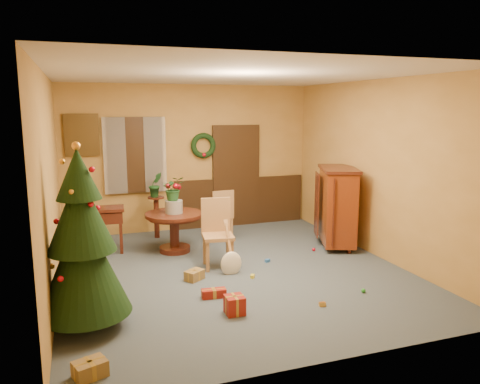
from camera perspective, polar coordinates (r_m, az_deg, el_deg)
name	(u,v)px	position (r m, az deg, el deg)	size (l,w,h in m)	color
room_envelope	(201,174)	(9.52, -4.75, 2.16)	(5.50, 5.50, 5.50)	#374050
dining_table	(174,225)	(8.09, -8.02, -3.96)	(0.99, 0.99, 0.68)	black
urn	(174,207)	(8.02, -8.07, -1.79)	(0.30, 0.30, 0.22)	slate
centerpiece_plant	(173,188)	(7.96, -8.13, 0.43)	(0.37, 0.32, 0.41)	#1E4C23
chair_near	(217,230)	(7.29, -2.82, -4.68)	(0.52, 0.52, 1.06)	olive
chair_far	(221,213)	(8.74, -2.29, -2.57)	(0.44, 0.44, 0.95)	olive
guitar	(231,249)	(6.97, -1.09, -6.95)	(0.33, 0.15, 0.77)	beige
plant_stand	(156,212)	(9.00, -10.15, -2.45)	(0.31, 0.31, 0.79)	black
stand_plant	(156,185)	(8.90, -10.26, 0.89)	(0.26, 0.21, 0.46)	#19471E
christmas_tree	(82,243)	(5.41, -18.70, -5.86)	(1.02, 1.02, 2.09)	#382111
writing_desk	(97,219)	(8.28, -16.98, -3.17)	(0.91, 0.50, 0.78)	black
sideboard	(337,205)	(8.44, 11.79, -1.50)	(0.94, 1.24, 1.42)	#581A0A
gift_a	(90,369)	(4.80, -17.82, -19.85)	(0.34, 0.30, 0.16)	brown
gift_b	(235,305)	(5.77, -0.66, -13.60)	(0.23, 0.23, 0.23)	maroon
gift_c	(194,275)	(6.86, -5.58, -10.05)	(0.32, 0.30, 0.14)	brown
gift_d	(214,293)	(6.26, -3.21, -12.22)	(0.33, 0.16, 0.11)	maroon
toy_a	(267,261)	(7.60, 3.36, -8.36)	(0.08, 0.05, 0.05)	#2962B5
toy_b	(363,291)	(6.61, 14.81, -11.55)	(0.06, 0.06, 0.06)	#248626
toy_c	(253,276)	(6.92, 1.54, -10.24)	(0.08, 0.05, 0.05)	yellow
toy_d	(314,249)	(8.24, 8.99, -6.94)	(0.06, 0.06, 0.06)	red
toy_e	(322,304)	(6.09, 10.00, -13.32)	(0.08, 0.05, 0.05)	gold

